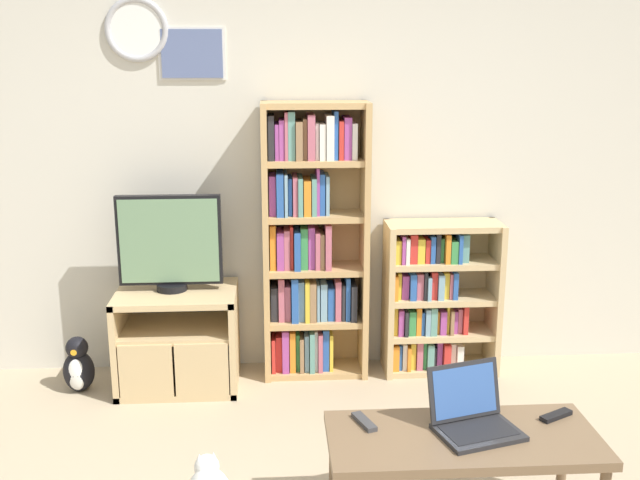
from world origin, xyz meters
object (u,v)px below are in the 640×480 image
(tv_stand, at_px, (178,338))
(television, at_px, (170,243))
(laptop, at_px, (472,415))
(remote_near_laptop, at_px, (556,415))
(bookshelf_tall, at_px, (310,243))
(coffee_table, at_px, (463,446))
(penguin_figurine, at_px, (78,367))
(bookshelf_short, at_px, (434,299))
(remote_far_from_laptop, at_px, (364,422))

(tv_stand, height_order, television, television)
(tv_stand, relative_size, laptop, 1.80)
(remote_near_laptop, bearing_deg, television, 23.00)
(bookshelf_tall, bearing_deg, remote_near_laptop, -57.67)
(coffee_table, distance_m, penguin_figurine, 2.44)
(television, xyz_separation_m, bookshelf_tall, (0.83, 0.12, -0.04))
(coffee_table, relative_size, penguin_figurine, 3.28)
(bookshelf_short, height_order, remote_near_laptop, bookshelf_short)
(bookshelf_tall, xyz_separation_m, penguin_figurine, (-1.39, -0.20, -0.68))
(tv_stand, height_order, bookshelf_tall, bookshelf_tall)
(tv_stand, distance_m, laptop, 2.03)
(television, bearing_deg, tv_stand, -54.37)
(penguin_figurine, bearing_deg, coffee_table, -37.14)
(coffee_table, xyz_separation_m, penguin_figurine, (-1.93, 1.47, -0.25))
(laptop, height_order, remote_far_from_laptop, laptop)
(television, distance_m, penguin_figurine, 0.92)
(bookshelf_short, distance_m, remote_near_laptop, 1.55)
(laptop, bearing_deg, coffee_table, -149.20)
(remote_far_from_laptop, bearing_deg, bookshelf_short, 47.64)
(bookshelf_short, height_order, coffee_table, bookshelf_short)
(coffee_table, bearing_deg, remote_near_laptop, 15.85)
(laptop, bearing_deg, bookshelf_tall, 93.69)
(coffee_table, bearing_deg, penguin_figurine, 142.86)
(bookshelf_tall, bearing_deg, bookshelf_short, -0.45)
(laptop, bearing_deg, remote_near_laptop, -5.70)
(remote_near_laptop, xyz_separation_m, remote_far_from_laptop, (-0.83, -0.00, 0.00))
(television, bearing_deg, penguin_figurine, -171.75)
(penguin_figurine, bearing_deg, laptop, -35.55)
(television, relative_size, remote_near_laptop, 3.74)
(tv_stand, relative_size, bookshelf_short, 0.74)
(television, height_order, remote_far_from_laptop, television)
(bookshelf_short, height_order, laptop, bookshelf_short)
(bookshelf_short, xyz_separation_m, remote_far_from_laptop, (-0.62, -1.54, -0.01))
(tv_stand, xyz_separation_m, coffee_table, (1.35, -1.51, 0.10))
(television, xyz_separation_m, remote_far_from_laptop, (0.98, -1.43, -0.42))
(bookshelf_tall, height_order, bookshelf_short, bookshelf_tall)
(bookshelf_tall, distance_m, laptop, 1.75)
(laptop, distance_m, remote_far_from_laptop, 0.45)
(coffee_table, xyz_separation_m, laptop, (0.05, 0.05, 0.11))
(tv_stand, relative_size, bookshelf_tall, 0.42)
(remote_far_from_laptop, bearing_deg, laptop, -29.22)
(tv_stand, bearing_deg, bookshelf_tall, 10.63)
(television, xyz_separation_m, bookshelf_short, (1.60, 0.11, -0.41))
(tv_stand, xyz_separation_m, laptop, (1.39, -1.46, 0.21))
(tv_stand, height_order, remote_near_laptop, tv_stand)
(remote_far_from_laptop, bearing_deg, remote_near_laptop, -20.06)
(television, distance_m, remote_near_laptop, 2.34)
(laptop, height_order, remote_near_laptop, laptop)
(bookshelf_short, bearing_deg, remote_far_from_laptop, -112.08)
(penguin_figurine, bearing_deg, remote_far_from_laptop, -41.17)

